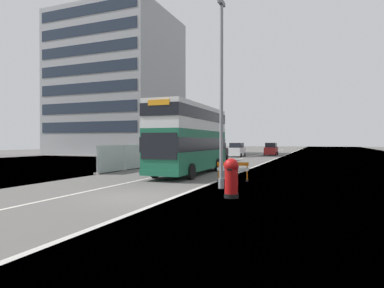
{
  "coord_description": "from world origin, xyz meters",
  "views": [
    {
      "loc": [
        7.55,
        -11.75,
        2.37
      ],
      "look_at": [
        0.23,
        6.44,
        2.2
      ],
      "focal_mm": 30.34,
      "sensor_mm": 36.0,
      "label": 1
    }
  ],
  "objects_px": {
    "red_pillar_postbox": "(231,176)",
    "roadworks_barrier": "(233,169)",
    "double_decker_bus": "(190,138)",
    "car_receding_mid": "(237,150)",
    "lamppost_foreground": "(221,100)",
    "car_oncoming_near": "(218,152)",
    "car_receding_far": "(271,149)"
  },
  "relations": [
    {
      "from": "red_pillar_postbox",
      "to": "roadworks_barrier",
      "type": "bearing_deg",
      "value": 104.13
    },
    {
      "from": "double_decker_bus",
      "to": "car_receding_mid",
      "type": "height_order",
      "value": "double_decker_bus"
    },
    {
      "from": "lamppost_foreground",
      "to": "car_oncoming_near",
      "type": "distance_m",
      "value": 24.0
    },
    {
      "from": "car_receding_mid",
      "to": "double_decker_bus",
      "type": "bearing_deg",
      "value": -83.18
    },
    {
      "from": "car_receding_mid",
      "to": "car_receding_far",
      "type": "height_order",
      "value": "car_receding_mid"
    },
    {
      "from": "car_oncoming_near",
      "to": "car_receding_mid",
      "type": "relative_size",
      "value": 1.0
    },
    {
      "from": "car_oncoming_near",
      "to": "roadworks_barrier",
      "type": "bearing_deg",
      "value": -70.06
    },
    {
      "from": "double_decker_bus",
      "to": "lamppost_foreground",
      "type": "relative_size",
      "value": 1.11
    },
    {
      "from": "lamppost_foreground",
      "to": "red_pillar_postbox",
      "type": "xyz_separation_m",
      "value": [
        1.16,
        -2.42,
        -3.54
      ]
    },
    {
      "from": "double_decker_bus",
      "to": "lamppost_foreground",
      "type": "distance_m",
      "value": 7.55
    },
    {
      "from": "car_oncoming_near",
      "to": "car_receding_far",
      "type": "height_order",
      "value": "car_oncoming_near"
    },
    {
      "from": "roadworks_barrier",
      "to": "car_oncoming_near",
      "type": "distance_m",
      "value": 20.63
    },
    {
      "from": "double_decker_bus",
      "to": "lamppost_foreground",
      "type": "height_order",
      "value": "lamppost_foreground"
    },
    {
      "from": "car_oncoming_near",
      "to": "car_receding_far",
      "type": "distance_m",
      "value": 17.56
    },
    {
      "from": "double_decker_bus",
      "to": "roadworks_barrier",
      "type": "height_order",
      "value": "double_decker_bus"
    },
    {
      "from": "red_pillar_postbox",
      "to": "lamppost_foreground",
      "type": "bearing_deg",
      "value": 115.68
    },
    {
      "from": "lamppost_foreground",
      "to": "car_oncoming_near",
      "type": "height_order",
      "value": "lamppost_foreground"
    },
    {
      "from": "lamppost_foreground",
      "to": "red_pillar_postbox",
      "type": "bearing_deg",
      "value": -64.32
    },
    {
      "from": "double_decker_bus",
      "to": "car_oncoming_near",
      "type": "height_order",
      "value": "double_decker_bus"
    },
    {
      "from": "lamppost_foreground",
      "to": "car_receding_mid",
      "type": "xyz_separation_m",
      "value": [
        -7.27,
        32.15,
        -3.46
      ]
    },
    {
      "from": "double_decker_bus",
      "to": "red_pillar_postbox",
      "type": "height_order",
      "value": "double_decker_bus"
    },
    {
      "from": "roadworks_barrier",
      "to": "car_receding_far",
      "type": "xyz_separation_m",
      "value": [
        -3.01,
        36.48,
        0.27
      ]
    },
    {
      "from": "lamppost_foreground",
      "to": "red_pillar_postbox",
      "type": "relative_size",
      "value": 5.67
    },
    {
      "from": "red_pillar_postbox",
      "to": "car_receding_far",
      "type": "bearing_deg",
      "value": 96.0
    },
    {
      "from": "double_decker_bus",
      "to": "roadworks_barrier",
      "type": "xyz_separation_m",
      "value": [
        3.89,
        -2.82,
        -1.9
      ]
    },
    {
      "from": "roadworks_barrier",
      "to": "car_oncoming_near",
      "type": "relative_size",
      "value": 0.49
    },
    {
      "from": "double_decker_bus",
      "to": "car_receding_far",
      "type": "distance_m",
      "value": 33.7
    },
    {
      "from": "lamppost_foreground",
      "to": "roadworks_barrier",
      "type": "relative_size",
      "value": 5.0
    },
    {
      "from": "double_decker_bus",
      "to": "car_oncoming_near",
      "type": "bearing_deg",
      "value": 100.74
    },
    {
      "from": "car_receding_far",
      "to": "double_decker_bus",
      "type": "bearing_deg",
      "value": -91.51
    },
    {
      "from": "lamppost_foreground",
      "to": "car_receding_far",
      "type": "bearing_deg",
      "value": 94.7
    },
    {
      "from": "double_decker_bus",
      "to": "red_pillar_postbox",
      "type": "distance_m",
      "value": 10.13
    }
  ]
}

